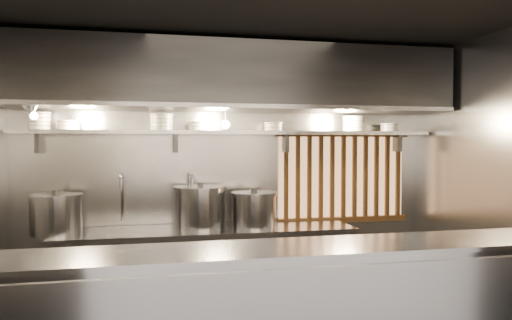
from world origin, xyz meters
name	(u,v)px	position (x,y,z in m)	size (l,w,h in m)	color
ceiling	(262,14)	(0.00, 0.00, 2.80)	(4.50, 4.50, 0.00)	black
wall_back	(230,177)	(0.00, 1.50, 1.40)	(4.50, 4.50, 0.00)	gray
wall_right	(503,184)	(2.25, 0.00, 1.40)	(3.00, 3.00, 0.00)	gray
cooking_bench	(208,272)	(-0.30, 1.13, 0.45)	(3.00, 0.70, 0.90)	gray
bowl_shelf	(233,133)	(0.00, 1.32, 1.88)	(4.40, 0.34, 0.04)	gray
exhaust_hood	(237,79)	(0.00, 1.10, 2.42)	(4.40, 0.81, 0.65)	#2D2D30
wood_screen	(343,177)	(1.30, 1.45, 1.38)	(1.56, 0.09, 1.04)	#EFAA6B
faucet_left	(122,188)	(-1.15, 1.37, 1.31)	(0.04, 0.30, 0.50)	silver
faucet_right	(190,187)	(-0.45, 1.37, 1.31)	(0.04, 0.30, 0.50)	silver
heat_lamp	(31,109)	(-1.90, 0.85, 2.07)	(0.25, 0.35, 0.20)	gray
pendant_bulb	(226,124)	(-0.10, 1.20, 1.96)	(0.09, 0.09, 0.19)	#2D2D30
stock_pot_left	(56,214)	(-1.75, 1.15, 1.09)	(0.55, 0.55, 0.42)	gray
stock_pot_mid	(200,207)	(-0.37, 1.18, 1.12)	(0.64, 0.64, 0.47)	gray
stock_pot_right	(254,209)	(0.18, 1.10, 1.08)	(0.61, 0.61, 0.40)	gray
bowl_stack_0	(39,121)	(-1.92, 1.32, 1.98)	(0.22, 0.22, 0.17)	white
bowl_stack_1	(69,125)	(-1.65, 1.32, 1.95)	(0.22, 0.22, 0.09)	white
bowl_stack_2	(162,122)	(-0.75, 1.32, 1.98)	(0.24, 0.24, 0.17)	white
bowl_stack_3	(198,126)	(-0.37, 1.32, 1.95)	(0.22, 0.22, 0.09)	white
bowl_stack_4	(273,127)	(0.44, 1.32, 1.95)	(0.20, 0.20, 0.09)	white
bowl_stack_5	(353,124)	(1.36, 1.32, 1.98)	(0.24, 0.24, 0.17)	white
bowl_stack_6	(389,127)	(1.81, 1.32, 1.95)	(0.21, 0.21, 0.09)	white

